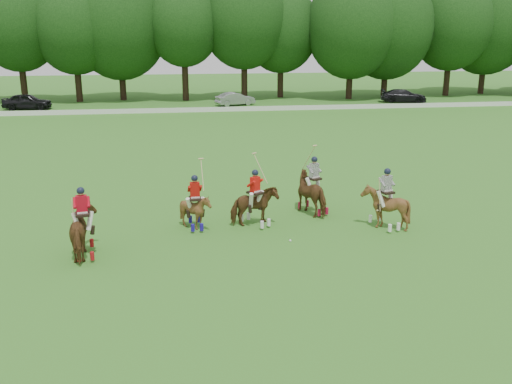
{
  "coord_description": "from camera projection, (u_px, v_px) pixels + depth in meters",
  "views": [
    {
      "loc": [
        -2.02,
        -16.81,
        7.37
      ],
      "look_at": [
        1.21,
        4.2,
        1.4
      ],
      "focal_mm": 40.0,
      "sensor_mm": 36.0,
      "label": 1
    }
  ],
  "objects": [
    {
      "name": "polo_red_b",
      "position": [
        255.0,
        206.0,
        22.32
      ],
      "size": [
        2.02,
        1.97,
        2.81
      ],
      "color": "#523115",
      "rests_on": "ground"
    },
    {
      "name": "polo_red_c",
      "position": [
        195.0,
        210.0,
        21.98
      ],
      "size": [
        1.2,
        1.33,
        2.68
      ],
      "color": "#523115",
      "rests_on": "ground"
    },
    {
      "name": "ground",
      "position": [
        239.0,
        270.0,
        18.28
      ],
      "size": [
        180.0,
        180.0,
        0.0
      ],
      "primitive_type": "plane",
      "color": "#3A7521",
      "rests_on": "ground"
    },
    {
      "name": "boundary_rail",
      "position": [
        190.0,
        110.0,
        54.38
      ],
      "size": [
        120.0,
        0.1,
        0.44
      ],
      "primitive_type": "cube",
      "color": "white",
      "rests_on": "ground"
    },
    {
      "name": "polo_ball",
      "position": [
        290.0,
        241.0,
        20.76
      ],
      "size": [
        0.09,
        0.09,
        0.09
      ],
      "primitive_type": "sphere",
      "color": "white",
      "rests_on": "ground"
    },
    {
      "name": "car_left",
      "position": [
        27.0,
        101.0,
        56.21
      ],
      "size": [
        4.72,
        2.14,
        1.57
      ],
      "primitive_type": "imported",
      "rotation": [
        0.0,
        0.0,
        1.51
      ],
      "color": "black",
      "rests_on": "ground"
    },
    {
      "name": "polo_stripe_b",
      "position": [
        385.0,
        207.0,
        22.03
      ],
      "size": [
        1.73,
        1.85,
        2.38
      ],
      "color": "#523115",
      "rests_on": "ground"
    },
    {
      "name": "polo_stripe_a",
      "position": [
        313.0,
        193.0,
        23.86
      ],
      "size": [
        1.74,
        2.26,
        2.97
      ],
      "color": "#523115",
      "rests_on": "ground"
    },
    {
      "name": "polo_red_a",
      "position": [
        84.0,
        231.0,
        19.23
      ],
      "size": [
        1.32,
        2.16,
        2.43
      ],
      "color": "#523115",
      "rests_on": "ground"
    },
    {
      "name": "tree_line",
      "position": [
        186.0,
        24.0,
        61.82
      ],
      "size": [
        117.98,
        14.32,
        14.75
      ],
      "color": "black",
      "rests_on": "ground"
    },
    {
      "name": "car_right",
      "position": [
        404.0,
        96.0,
        61.94
      ],
      "size": [
        5.21,
        3.15,
        1.41
      ],
      "primitive_type": "imported",
      "rotation": [
        0.0,
        0.0,
        1.31
      ],
      "color": "black",
      "rests_on": "ground"
    },
    {
      "name": "car_mid",
      "position": [
        235.0,
        99.0,
        59.26
      ],
      "size": [
        4.34,
        2.65,
        1.35
      ],
      "primitive_type": "imported",
      "rotation": [
        0.0,
        0.0,
        1.89
      ],
      "color": "#97979C",
      "rests_on": "ground"
    }
  ]
}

